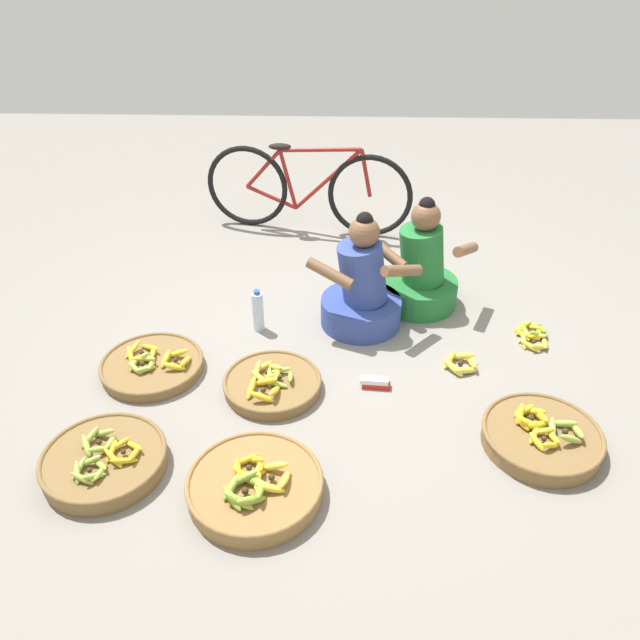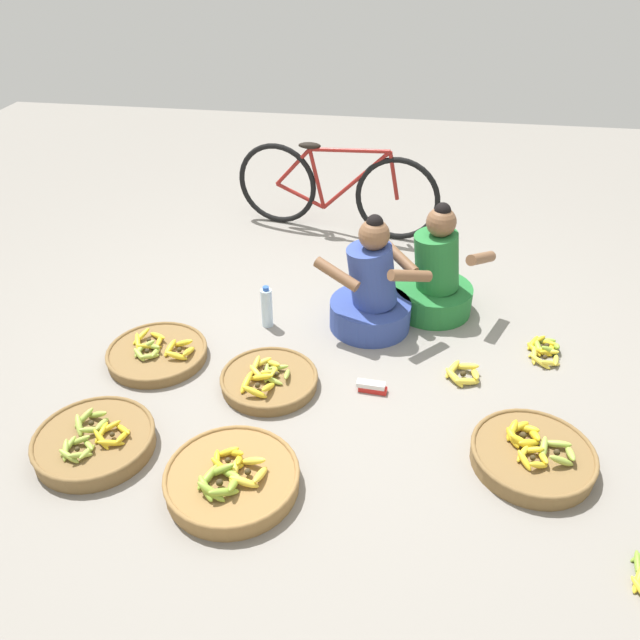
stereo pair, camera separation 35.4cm
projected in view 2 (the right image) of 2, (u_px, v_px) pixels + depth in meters
name	position (u px, v px, depth m)	size (l,w,h in m)	color
ground_plane	(325.00, 349.00, 3.91)	(10.00, 10.00, 0.00)	gray
vendor_woman_front	(371.00, 293.00, 3.98)	(0.73, 0.52, 0.78)	#334793
vendor_woman_behind	(435.00, 278.00, 4.14)	(0.75, 0.52, 0.77)	#237233
bicycle_leaning	(335.00, 189.00, 5.11)	(1.69, 0.33, 0.73)	black
banana_basket_front_center	(157.00, 353.00, 3.81)	(0.60, 0.60, 0.14)	brown
banana_basket_mid_left	(533.00, 455.00, 3.09)	(0.61, 0.61, 0.17)	brown
banana_basket_near_vendor	(269.00, 379.00, 3.59)	(0.56, 0.56, 0.15)	brown
banana_basket_back_left	(232.00, 478.00, 2.96)	(0.64, 0.64, 0.17)	olive
banana_basket_mid_right	(94.00, 441.00, 3.17)	(0.61, 0.61, 0.16)	brown
loose_bananas_back_center	(544.00, 350.00, 3.86)	(0.21, 0.31, 0.09)	yellow
loose_bananas_near_bicycle	(463.00, 374.00, 3.66)	(0.22, 0.23, 0.09)	yellow
water_bottle	(267.00, 307.00, 4.05)	(0.07, 0.07, 0.29)	silver
packet_carton_stack	(372.00, 387.00, 3.56)	(0.18, 0.07, 0.06)	red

